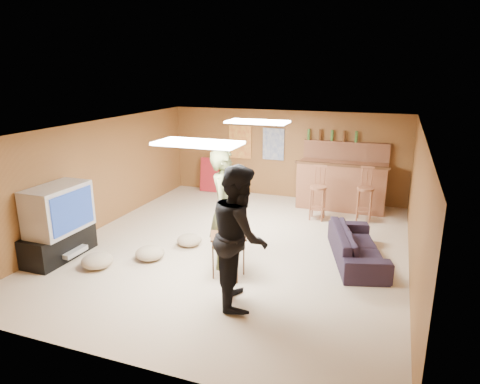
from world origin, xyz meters
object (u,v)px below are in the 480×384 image
(bar_counter, at_px, (341,186))
(person_black, at_px, (240,236))
(sofa, at_px, (357,246))
(tray_table, at_px, (229,256))
(tv_body, at_px, (58,209))
(person_olive, at_px, (225,209))

(bar_counter, bearing_deg, person_black, -99.33)
(bar_counter, height_order, sofa, bar_counter)
(person_black, distance_m, tray_table, 0.97)
(sofa, bearing_deg, tv_body, 92.84)
(tv_body, distance_m, bar_counter, 6.09)
(tv_body, height_order, sofa, tv_body)
(person_black, bearing_deg, tv_body, 62.20)
(tv_body, xyz_separation_m, person_black, (3.37, -0.28, 0.09))
(person_olive, height_order, sofa, person_olive)
(bar_counter, bearing_deg, person_olive, -110.57)
(bar_counter, relative_size, person_olive, 1.01)
(bar_counter, distance_m, person_olive, 4.00)
(person_olive, height_order, tray_table, person_olive)
(person_black, bearing_deg, bar_counter, -32.41)
(person_olive, xyz_separation_m, person_black, (0.62, -1.00, 0.00))
(person_olive, relative_size, tray_table, 2.76)
(sofa, height_order, tray_table, tray_table)
(bar_counter, relative_size, tray_table, 2.80)
(sofa, bearing_deg, tray_table, 109.43)
(sofa, bearing_deg, person_black, 127.42)
(person_olive, bearing_deg, person_black, -153.46)
(person_olive, distance_m, person_black, 1.18)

